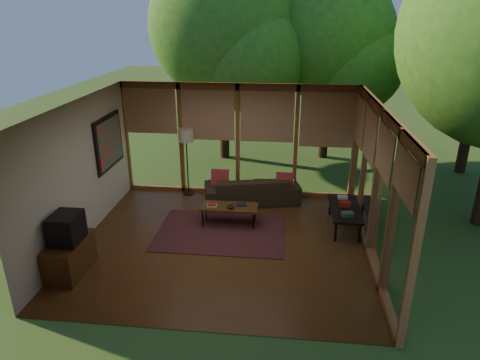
# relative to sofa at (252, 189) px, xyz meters

# --- Properties ---
(floor) EXTENTS (5.50, 5.50, 0.00)m
(floor) POSITION_rel_sofa_xyz_m (-0.39, -2.00, -0.32)
(floor) COLOR #5A3517
(floor) RESTS_ON ground
(ceiling) EXTENTS (5.50, 5.50, 0.00)m
(ceiling) POSITION_rel_sofa_xyz_m (-0.39, -2.00, 2.38)
(ceiling) COLOR silver
(ceiling) RESTS_ON ground
(wall_left) EXTENTS (0.04, 5.00, 2.70)m
(wall_left) POSITION_rel_sofa_xyz_m (-3.14, -2.00, 1.03)
(wall_left) COLOR beige
(wall_left) RESTS_ON ground
(wall_front) EXTENTS (5.50, 0.04, 2.70)m
(wall_front) POSITION_rel_sofa_xyz_m (-0.39, -4.50, 1.03)
(wall_front) COLOR beige
(wall_front) RESTS_ON ground
(window_wall_back) EXTENTS (5.50, 0.12, 2.70)m
(window_wall_back) POSITION_rel_sofa_xyz_m (-0.39, 0.50, 1.03)
(window_wall_back) COLOR brown
(window_wall_back) RESTS_ON ground
(window_wall_right) EXTENTS (0.12, 5.00, 2.70)m
(window_wall_right) POSITION_rel_sofa_xyz_m (2.36, -2.00, 1.03)
(window_wall_right) COLOR brown
(window_wall_right) RESTS_ON ground
(tree_nw) EXTENTS (4.17, 4.17, 5.90)m
(tree_nw) POSITION_rel_sofa_xyz_m (-1.11, 3.34, 3.49)
(tree_nw) COLOR #311C11
(tree_nw) RESTS_ON ground
(tree_ne) EXTENTS (3.59, 3.59, 5.32)m
(tree_ne) POSITION_rel_sofa_xyz_m (1.90, 3.68, 3.20)
(tree_ne) COLOR #311C11
(tree_ne) RESTS_ON ground
(rug) EXTENTS (2.59, 1.83, 0.01)m
(rug) POSITION_rel_sofa_xyz_m (-0.50, -1.58, -0.31)
(rug) COLOR maroon
(rug) RESTS_ON floor
(sofa) EXTENTS (2.33, 1.33, 0.64)m
(sofa) POSITION_rel_sofa_xyz_m (0.00, 0.00, 0.00)
(sofa) COLOR #34291A
(sofa) RESTS_ON floor
(pillow_left) EXTENTS (0.40, 0.21, 0.42)m
(pillow_left) POSITION_rel_sofa_xyz_m (-0.75, -0.05, 0.26)
(pillow_left) COLOR maroon
(pillow_left) RESTS_ON sofa
(pillow_right) EXTENTS (0.38, 0.20, 0.40)m
(pillow_right) POSITION_rel_sofa_xyz_m (0.75, -0.05, 0.25)
(pillow_right) COLOR maroon
(pillow_right) RESTS_ON sofa
(ct_book_lower) EXTENTS (0.22, 0.17, 0.03)m
(ct_book_lower) POSITION_rel_sofa_xyz_m (-0.73, -1.26, 0.12)
(ct_book_lower) COLOR beige
(ct_book_lower) RESTS_ON coffee_table
(ct_book_upper) EXTENTS (0.18, 0.15, 0.03)m
(ct_book_upper) POSITION_rel_sofa_xyz_m (-0.73, -1.26, 0.15)
(ct_book_upper) COLOR maroon
(ct_book_upper) RESTS_ON coffee_table
(ct_book_side) EXTENTS (0.22, 0.18, 0.03)m
(ct_book_side) POSITION_rel_sofa_xyz_m (-0.13, -1.13, 0.12)
(ct_book_side) COLOR black
(ct_book_side) RESTS_ON coffee_table
(ct_bowl) EXTENTS (0.16, 0.16, 0.07)m
(ct_bowl) POSITION_rel_sofa_xyz_m (-0.33, -1.31, 0.14)
(ct_bowl) COLOR black
(ct_bowl) RESTS_ON coffee_table
(media_cabinet) EXTENTS (0.50, 1.00, 0.60)m
(media_cabinet) POSITION_rel_sofa_xyz_m (-2.86, -3.26, -0.02)
(media_cabinet) COLOR #533216
(media_cabinet) RESTS_ON floor
(television) EXTENTS (0.45, 0.55, 0.50)m
(television) POSITION_rel_sofa_xyz_m (-2.84, -3.26, 0.53)
(television) COLOR black
(television) RESTS_ON media_cabinet
(console_book_a) EXTENTS (0.26, 0.22, 0.08)m
(console_book_a) POSITION_rel_sofa_xyz_m (2.01, -1.49, 0.17)
(console_book_a) COLOR #2F5241
(console_book_a) RESTS_ON side_console
(console_book_b) EXTENTS (0.26, 0.21, 0.11)m
(console_book_b) POSITION_rel_sofa_xyz_m (2.01, -1.04, 0.19)
(console_book_b) COLOR maroon
(console_book_b) RESTS_ON side_console
(console_book_c) EXTENTS (0.21, 0.16, 0.06)m
(console_book_c) POSITION_rel_sofa_xyz_m (2.01, -0.64, 0.16)
(console_book_c) COLOR beige
(console_book_c) RESTS_ON side_console
(floor_lamp) EXTENTS (0.36, 0.36, 1.65)m
(floor_lamp) POSITION_rel_sofa_xyz_m (-1.60, 0.29, 1.09)
(floor_lamp) COLOR black
(floor_lamp) RESTS_ON floor
(coffee_table) EXTENTS (1.20, 0.50, 0.43)m
(coffee_table) POSITION_rel_sofa_xyz_m (-0.38, -1.21, 0.07)
(coffee_table) COLOR #533216
(coffee_table) RESTS_ON floor
(side_console) EXTENTS (0.60, 1.40, 0.46)m
(side_console) POSITION_rel_sofa_xyz_m (2.01, -1.09, 0.09)
(side_console) COLOR black
(side_console) RESTS_ON floor
(wall_painting) EXTENTS (0.06, 1.35, 1.15)m
(wall_painting) POSITION_rel_sofa_xyz_m (-3.10, -0.60, 1.23)
(wall_painting) COLOR black
(wall_painting) RESTS_ON wall_left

